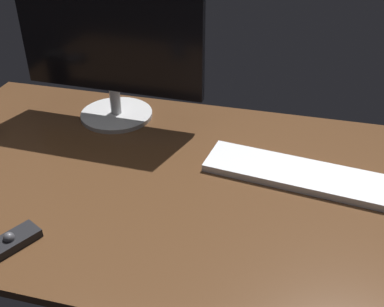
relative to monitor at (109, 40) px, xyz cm
name	(u,v)px	position (x,y,z in cm)	size (l,w,h in cm)	color
desk	(160,180)	(22.84, -27.40, -25.38)	(140.00, 84.00, 2.00)	#4C301C
monitor	(109,40)	(0.00, 0.00, 0.00)	(55.13, 21.93, 45.96)	#BCBCBC
keyboard	(295,173)	(55.68, -18.74, -23.42)	(45.38, 13.06, 1.92)	silver
media_remote	(0,248)	(-0.80, -60.67, -23.32)	(12.42, 17.72, 3.51)	black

